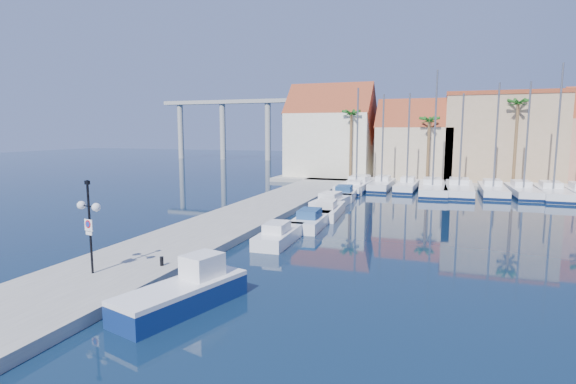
# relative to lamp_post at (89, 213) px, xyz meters

# --- Properties ---
(ground) EXTENTS (260.00, 260.00, 0.00)m
(ground) POSITION_rel_lamp_post_xyz_m (9.27, 2.06, -3.37)
(ground) COLOR black
(ground) RESTS_ON ground
(quay_west) EXTENTS (6.00, 77.00, 0.50)m
(quay_west) POSITION_rel_lamp_post_xyz_m (0.27, 15.56, -3.12)
(quay_west) COLOR gray
(quay_west) RESTS_ON ground
(shore_north) EXTENTS (54.00, 16.00, 0.50)m
(shore_north) POSITION_rel_lamp_post_xyz_m (19.27, 50.06, -3.12)
(shore_north) COLOR gray
(shore_north) RESTS_ON ground
(lamp_post) EXTENTS (1.46, 0.63, 4.37)m
(lamp_post) POSITION_rel_lamp_post_xyz_m (0.00, 0.00, 0.00)
(lamp_post) COLOR black
(lamp_post) RESTS_ON quay_west
(bollard) EXTENTS (0.18, 0.18, 0.45)m
(bollard) POSITION_rel_lamp_post_xyz_m (2.36, 2.07, -2.64)
(bollard) COLOR black
(bollard) RESTS_ON quay_west
(fishing_boat) EXTENTS (3.43, 6.04, 2.01)m
(fishing_boat) POSITION_rel_lamp_post_xyz_m (5.67, -1.11, -2.70)
(fishing_boat) COLOR navy
(fishing_boat) RESTS_ON ground
(motorboat_west_0) EXTENTS (1.98, 5.71, 1.40)m
(motorboat_west_0) POSITION_rel_lamp_post_xyz_m (5.52, 10.15, -2.86)
(motorboat_west_0) COLOR white
(motorboat_west_0) RESTS_ON ground
(motorboat_west_1) EXTENTS (2.27, 6.38, 1.40)m
(motorboat_west_1) POSITION_rel_lamp_post_xyz_m (6.10, 15.45, -2.86)
(motorboat_west_1) COLOR white
(motorboat_west_1) RESTS_ON ground
(motorboat_west_2) EXTENTS (2.55, 6.66, 1.40)m
(motorboat_west_2) POSITION_rel_lamp_post_xyz_m (6.20, 19.97, -2.86)
(motorboat_west_2) COLOR white
(motorboat_west_2) RESTS_ON ground
(motorboat_west_3) EXTENTS (2.77, 7.12, 1.40)m
(motorboat_west_3) POSITION_rel_lamp_post_xyz_m (5.45, 24.74, -2.86)
(motorboat_west_3) COLOR white
(motorboat_west_3) RESTS_ON ground
(motorboat_west_4) EXTENTS (2.72, 7.03, 1.40)m
(motorboat_west_4) POSITION_rel_lamp_post_xyz_m (5.47, 30.31, -2.86)
(motorboat_west_4) COLOR white
(motorboat_west_4) RESTS_ON ground
(motorboat_west_5) EXTENTS (2.49, 6.63, 1.40)m
(motorboat_west_5) POSITION_rel_lamp_post_xyz_m (5.62, 35.48, -2.86)
(motorboat_west_5) COLOR white
(motorboat_west_5) RESTS_ON ground
(sailboat_0) EXTENTS (3.48, 11.59, 12.02)m
(sailboat_0) POSITION_rel_lamp_post_xyz_m (5.47, 37.58, -2.81)
(sailboat_0) COLOR white
(sailboat_0) RESTS_ON ground
(sailboat_1) EXTENTS (2.49, 8.73, 11.32)m
(sailboat_1) POSITION_rel_lamp_post_xyz_m (8.24, 38.89, -2.78)
(sailboat_1) COLOR white
(sailboat_1) RESTS_ON ground
(sailboat_2) EXTENTS (2.61, 8.50, 11.35)m
(sailboat_2) POSITION_rel_lamp_post_xyz_m (11.22, 38.67, -2.77)
(sailboat_2) COLOR white
(sailboat_2) RESTS_ON ground
(sailboat_3) EXTENTS (3.45, 11.40, 13.70)m
(sailboat_3) POSITION_rel_lamp_post_xyz_m (14.11, 37.47, -2.79)
(sailboat_3) COLOR white
(sailboat_3) RESTS_ON ground
(sailboat_4) EXTENTS (3.34, 11.79, 11.12)m
(sailboat_4) POSITION_rel_lamp_post_xyz_m (16.98, 38.13, -2.82)
(sailboat_4) COLOR white
(sailboat_4) RESTS_ON ground
(sailboat_5) EXTENTS (2.62, 9.92, 12.18)m
(sailboat_5) POSITION_rel_lamp_post_xyz_m (20.50, 38.24, -2.79)
(sailboat_5) COLOR white
(sailboat_5) RESTS_ON ground
(sailboat_6) EXTENTS (2.92, 9.54, 12.20)m
(sailboat_6) POSITION_rel_lamp_post_xyz_m (23.46, 38.19, -2.78)
(sailboat_6) COLOR white
(sailboat_6) RESTS_ON ground
(sailboat_7) EXTENTS (3.04, 10.57, 13.96)m
(sailboat_7) POSITION_rel_lamp_post_xyz_m (26.30, 38.14, -2.77)
(sailboat_7) COLOR white
(sailboat_7) RESTS_ON ground
(building_0) EXTENTS (12.30, 9.00, 13.50)m
(building_0) POSITION_rel_lamp_post_xyz_m (-0.73, 49.06, 3.15)
(building_0) COLOR beige
(building_0) RESTS_ON shore_north
(building_1) EXTENTS (10.30, 8.00, 11.00)m
(building_1) POSITION_rel_lamp_post_xyz_m (11.27, 49.06, 1.93)
(building_1) COLOR tan
(building_1) RESTS_ON shore_north
(building_2) EXTENTS (14.20, 10.20, 11.50)m
(building_2) POSITION_rel_lamp_post_xyz_m (22.27, 50.06, 2.89)
(building_2) COLOR tan
(building_2) RESTS_ON shore_north
(palm_0) EXTENTS (2.60, 2.60, 10.15)m
(palm_0) POSITION_rel_lamp_post_xyz_m (3.27, 44.06, 5.71)
(palm_0) COLOR brown
(palm_0) RESTS_ON shore_north
(palm_1) EXTENTS (2.60, 2.60, 9.15)m
(palm_1) POSITION_rel_lamp_post_xyz_m (13.27, 44.06, 4.77)
(palm_1) COLOR brown
(palm_1) RESTS_ON shore_north
(palm_2) EXTENTS (2.60, 2.60, 11.15)m
(palm_2) POSITION_rel_lamp_post_xyz_m (23.27, 44.06, 6.65)
(palm_2) COLOR brown
(palm_2) RESTS_ON shore_north
(viaduct) EXTENTS (48.00, 2.20, 14.45)m
(viaduct) POSITION_rel_lamp_post_xyz_m (-29.80, 84.06, 6.88)
(viaduct) COLOR #9E9E99
(viaduct) RESTS_ON ground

